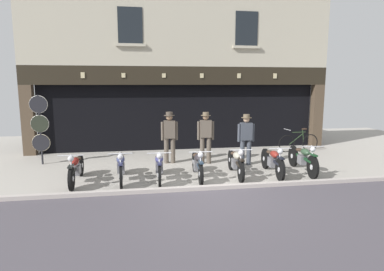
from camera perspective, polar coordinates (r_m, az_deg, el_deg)
The scene contains 15 objects.
ground at distance 7.50m, azimuth 5.01°, elevation -12.07°, with size 23.95×22.00×0.18m.
shop_facade at distance 14.90m, azimuth -2.61°, elevation 5.44°, with size 12.25×4.42×6.39m.
motorcycle_far_left at distance 9.40m, azimuth -19.44°, elevation -5.31°, with size 0.62×1.99×0.90m.
motorcycle_left at distance 9.25m, azimuth -12.22°, elevation -5.16°, with size 0.62×2.06×0.91m.
motorcycle_center_left at distance 9.14m, azimuth -5.69°, elevation -5.20°, with size 0.62×1.94×0.91m.
motorcycle_center at distance 9.31m, azimuth 0.97°, elevation -4.93°, with size 0.62×2.00×0.90m.
motorcycle_center_right at distance 9.61m, azimuth 7.61°, elevation -4.54°, with size 0.62×1.99×0.91m.
motorcycle_right at distance 9.96m, azimuth 13.78°, elevation -4.22°, with size 0.62×1.98×0.91m.
motorcycle_far_right at distance 10.45m, azimuth 18.62°, elevation -3.74°, with size 0.62×2.10×0.93m.
salesman_left at distance 10.98m, azimuth -3.92°, elevation 0.14°, with size 0.56×0.36×1.72m.
shopkeeper_center at distance 10.91m, azimuth 2.37°, elevation 0.04°, with size 0.56×0.33×1.72m.
salesman_right at distance 10.86m, azimuth 9.32°, elevation -0.26°, with size 0.56×0.34×1.67m.
tyre_sign_pole at distance 11.82m, azimuth -24.85°, elevation 1.75°, with size 0.58×0.06×2.29m.
advert_board_near at distance 14.02m, azimuth 10.50°, elevation 5.29°, with size 0.81×0.03×0.89m.
leaning_bicycle at distance 13.62m, azimuth 17.98°, elevation -1.10°, with size 1.71×0.50×0.93m.
Camera 1 is at (-1.78, -7.75, 2.65)m, focal length 30.81 mm.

